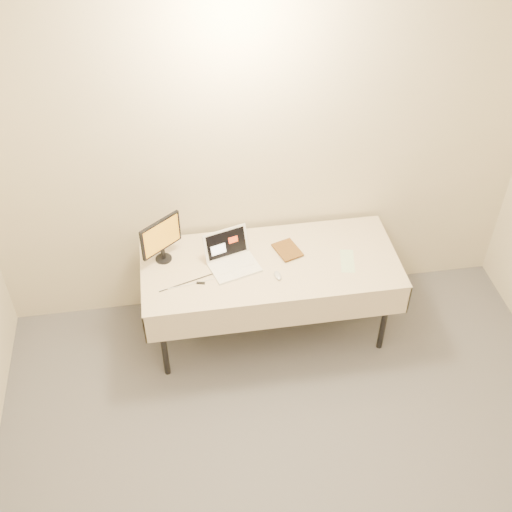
{
  "coord_description": "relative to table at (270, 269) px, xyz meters",
  "views": [
    {
      "loc": [
        -0.63,
        -1.32,
        3.85
      ],
      "look_at": [
        -0.11,
        1.99,
        0.86
      ],
      "focal_mm": 45.0,
      "sensor_mm": 36.0,
      "label": 1
    }
  ],
  "objects": [
    {
      "name": "back_wall",
      "position": [
        0.0,
        0.45,
        0.67
      ],
      "size": [
        4.0,
        0.1,
        2.7
      ],
      "primitive_type": "cube",
      "color": "beige",
      "rests_on": "ground"
    },
    {
      "name": "table",
      "position": [
        0.0,
        0.0,
        0.0
      ],
      "size": [
        1.86,
        0.81,
        0.74
      ],
      "color": "black",
      "rests_on": "ground"
    },
    {
      "name": "laptop",
      "position": [
        -0.28,
        0.03,
        0.12
      ],
      "size": [
        0.41,
        0.39,
        0.23
      ],
      "rotation": [
        0.0,
        0.0,
        0.29
      ],
      "color": "white",
      "rests_on": "table"
    },
    {
      "name": "monitor",
      "position": [
        -0.76,
        0.15,
        0.27
      ],
      "size": [
        0.28,
        0.23,
        0.35
      ],
      "rotation": [
        0.0,
        0.0,
        0.66
      ],
      "color": "black",
      "rests_on": "table"
    },
    {
      "name": "book",
      "position": [
        0.07,
        0.07,
        0.17
      ],
      "size": [
        0.16,
        0.07,
        0.22
      ],
      "primitive_type": "imported",
      "rotation": [
        0.0,
        0.0,
        0.32
      ],
      "color": "#99611B",
      "rests_on": "table"
    },
    {
      "name": "alarm_clock",
      "position": [
        -0.34,
        0.23,
        0.08
      ],
      "size": [
        0.12,
        0.07,
        0.05
      ],
      "rotation": [
        0.0,
        0.0,
        -0.22
      ],
      "color": "black",
      "rests_on": "table"
    },
    {
      "name": "clicker",
      "position": [
        0.03,
        -0.16,
        0.07
      ],
      "size": [
        0.06,
        0.1,
        0.02
      ],
      "primitive_type": "ellipsoid",
      "rotation": [
        0.0,
        0.0,
        0.15
      ],
      "color": "#BDBDBF",
      "rests_on": "table"
    },
    {
      "name": "paper_form",
      "position": [
        0.55,
        -0.07,
        0.06
      ],
      "size": [
        0.14,
        0.26,
        0.0
      ],
      "primitive_type": "cube",
      "rotation": [
        0.0,
        0.0,
        -0.2
      ],
      "color": "#C3E8B8",
      "rests_on": "table"
    },
    {
      "name": "usb_dongle",
      "position": [
        -0.52,
        -0.14,
        0.07
      ],
      "size": [
        0.06,
        0.03,
        0.01
      ],
      "primitive_type": "cube",
      "rotation": [
        0.0,
        0.0,
        -0.22
      ],
      "color": "black",
      "rests_on": "table"
    }
  ]
}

